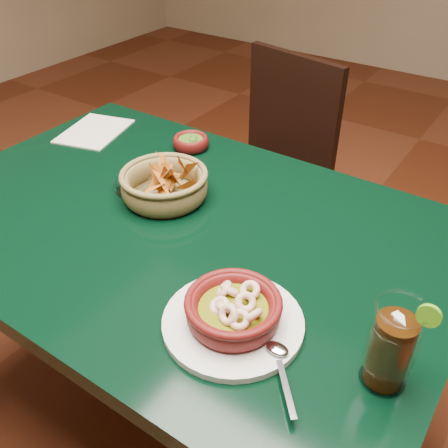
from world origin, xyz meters
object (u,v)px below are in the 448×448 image
Objects in this scene: dining_chair at (267,172)px; chip_basket at (165,184)px; dining_table at (179,256)px; cola_drink at (391,346)px; shrimp_plate at (233,313)px.

dining_chair reaches higher than chip_basket.
chip_basket is at bearing 143.81° from dining_table.
cola_drink reaches higher than dining_table.
dining_chair is 3.76× the size of chip_basket.
dining_table is 0.57m from cola_drink.
chip_basket is 1.35× the size of cola_drink.
dining_chair is at bearing 116.31° from shrimp_plate.
dining_table is 0.35m from shrimp_plate.
dining_table is 1.36× the size of dining_chair.
shrimp_plate is at bearing -34.15° from dining_table.
dining_chair is 1.15m from cola_drink.
dining_chair is at bearing 128.82° from cola_drink.
dining_table is 0.74m from dining_chair.
dining_table is at bearing 145.85° from shrimp_plate.
chip_basket reaches higher than dining_table.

